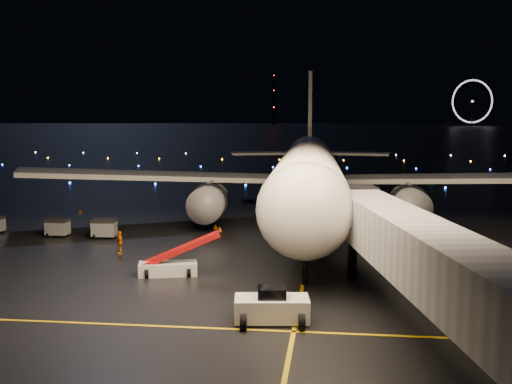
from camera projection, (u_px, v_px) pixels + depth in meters
The scene contains 15 objects.
ground at pixel (308, 138), 341.86m from camera, with size 2000.00×2000.00×0.00m, color black.
lane_centre at pixel (311, 242), 59.52m from camera, with size 0.25×80.00×0.02m, color #E6B708.
airliner at pixel (309, 139), 71.26m from camera, with size 64.36×61.14×18.24m, color white, non-canonical shape.
pushback_tug at pixel (272, 304), 36.52m from camera, with size 4.22×2.21×2.01m, color silver.
belt_loader at pixel (168, 255), 47.12m from camera, with size 6.26×1.71×3.03m, color silver, non-canonical shape.
crew_c at pixel (120, 242), 54.45m from camera, with size 1.15×0.48×1.96m, color orange.
safety_cone_0 at pixel (220, 229), 65.19m from camera, with size 0.46×0.46×0.53m, color orange.
safety_cone_1 at pixel (200, 216), 73.31m from camera, with size 0.43×0.43×0.49m, color orange.
safety_cone_2 at pixel (216, 226), 66.64m from camera, with size 0.46×0.46×0.52m, color orange.
safety_cone_3 at pixel (80, 211), 77.24m from camera, with size 0.48×0.48×0.54m, color orange.
ferris_wheel at pixel (472, 103), 732.23m from camera, with size 50.00×4.00×52.00m, color black, non-canonical shape.
radio_mast at pixel (274, 99), 778.98m from camera, with size 1.80×1.80×64.00m, color black.
taxiway_lights at pixel (274, 165), 150.63m from camera, with size 164.00×92.00×0.36m, color black, non-canonical shape.
baggage_cart_0 at pixel (104, 228), 61.52m from camera, with size 2.19×1.53×1.86m, color gray.
baggage_cart_1 at pixel (58, 228), 62.32m from camera, with size 2.05×1.43×1.74m, color gray.
Camera 1 is at (14.06, -43.73, 11.69)m, focal length 45.00 mm.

